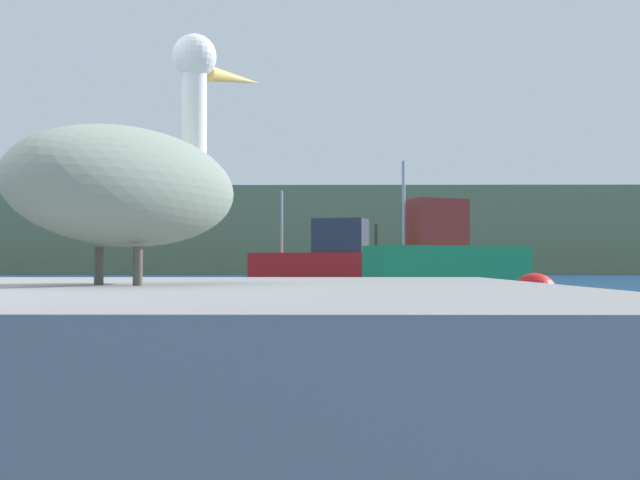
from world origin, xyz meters
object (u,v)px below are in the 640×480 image
object	(u,v)px
pelican	(133,182)
mooring_buoy	(535,296)
fishing_boat_red	(328,258)
fishing_boat_green	(445,257)

from	to	relation	value
pelican	mooring_buoy	bearing A→B (deg)	7.45
fishing_boat_red	mooring_buoy	xyz separation A→B (m)	(3.19, -27.92, -0.75)
pelican	mooring_buoy	world-z (taller)	pelican
pelican	fishing_boat_green	bearing A→B (deg)	18.16
mooring_buoy	fishing_boat_red	bearing A→B (deg)	96.52
fishing_boat_green	mooring_buoy	xyz separation A→B (m)	(-0.86, -15.42, -0.72)
mooring_buoy	pelican	bearing A→B (deg)	-111.11
pelican	fishing_boat_red	distance (m)	37.68
pelican	mooring_buoy	distance (m)	10.48
pelican	fishing_boat_green	world-z (taller)	fishing_boat_green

